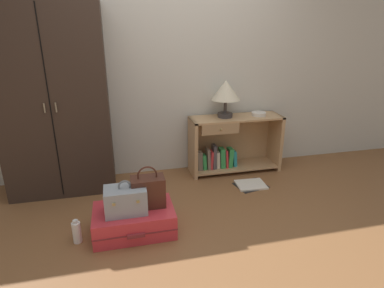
# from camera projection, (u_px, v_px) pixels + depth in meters

# --- Properties ---
(ground_plane) EXTENTS (9.00, 9.00, 0.00)m
(ground_plane) POSITION_uv_depth(u_px,v_px,m) (203.00, 239.00, 2.67)
(ground_plane) COLOR brown
(back_wall) EXTENTS (6.40, 0.10, 2.60)m
(back_wall) POSITION_uv_depth(u_px,v_px,m) (169.00, 61.00, 3.60)
(back_wall) COLOR beige
(back_wall) RESTS_ON ground_plane
(wardrobe) EXTENTS (1.04, 0.47, 1.91)m
(wardrobe) POSITION_uv_depth(u_px,v_px,m) (54.00, 102.00, 3.18)
(wardrobe) COLOR #33261E
(wardrobe) RESTS_ON ground_plane
(bookshelf) EXTENTS (1.08, 0.37, 0.67)m
(bookshelf) POSITION_uv_depth(u_px,v_px,m) (231.00, 145.00, 3.86)
(bookshelf) COLOR tan
(bookshelf) RESTS_ON ground_plane
(table_lamp) EXTENTS (0.32, 0.32, 0.43)m
(table_lamp) POSITION_uv_depth(u_px,v_px,m) (226.00, 92.00, 3.62)
(table_lamp) COLOR #3D3838
(table_lamp) RESTS_ON bookshelf
(bowl) EXTENTS (0.17, 0.17, 0.04)m
(bowl) POSITION_uv_depth(u_px,v_px,m) (259.00, 114.00, 3.78)
(bowl) COLOR silver
(bowl) RESTS_ON bookshelf
(suitcase_large) EXTENTS (0.68, 0.46, 0.22)m
(suitcase_large) POSITION_uv_depth(u_px,v_px,m) (134.00, 220.00, 2.74)
(suitcase_large) COLOR #D1333D
(suitcase_large) RESTS_ON ground_plane
(train_case) EXTENTS (0.34, 0.23, 0.29)m
(train_case) POSITION_uv_depth(u_px,v_px,m) (126.00, 200.00, 2.62)
(train_case) COLOR #8E99A3
(train_case) RESTS_ON suitcase_large
(handbag) EXTENTS (0.28, 0.16, 0.37)m
(handbag) POSITION_uv_depth(u_px,v_px,m) (148.00, 191.00, 2.71)
(handbag) COLOR #472319
(handbag) RESTS_ON suitcase_large
(bottle) EXTENTS (0.07, 0.07, 0.20)m
(bottle) POSITION_uv_depth(u_px,v_px,m) (77.00, 232.00, 2.60)
(bottle) COLOR white
(bottle) RESTS_ON ground_plane
(open_book_on_floor) EXTENTS (0.38, 0.33, 0.02)m
(open_book_on_floor) POSITION_uv_depth(u_px,v_px,m) (251.00, 185.00, 3.57)
(open_book_on_floor) COLOR white
(open_book_on_floor) RESTS_ON ground_plane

